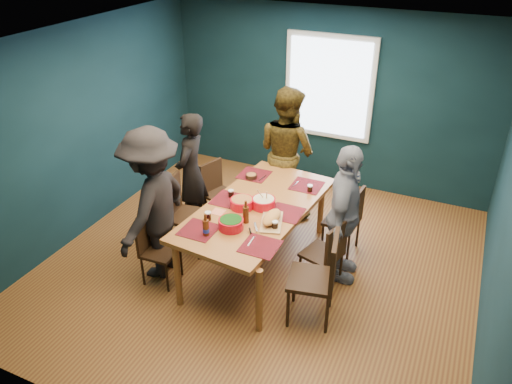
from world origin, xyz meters
TOP-DOWN VIEW (x-y plane):
  - room at (0.00, 0.27)m, footprint 5.01×5.01m
  - dining_table at (-0.05, -0.01)m, footprint 1.29×2.28m
  - chair_left_far at (-1.00, 0.73)m, footprint 0.49×0.49m
  - chair_left_mid at (-1.07, -0.06)m, footprint 0.50×0.50m
  - chair_left_near at (-1.01, -0.74)m, footprint 0.39×0.39m
  - chair_right_far at (0.87, 0.71)m, footprint 0.43×0.43m
  - chair_right_mid at (0.85, -0.06)m, footprint 0.49×0.49m
  - chair_right_near at (0.93, -0.59)m, footprint 0.55×0.55m
  - person_far_left at (-1.20, 0.44)m, footprint 0.48×0.65m
  - person_back at (-0.22, 1.37)m, footprint 1.10×1.00m
  - person_right at (0.93, 0.20)m, footprint 0.54×1.03m
  - person_near_left at (-1.08, -0.59)m, footprint 0.75×1.22m
  - bowl_salad at (-0.20, -0.10)m, footprint 0.27×0.27m
  - bowl_dumpling at (0.02, 0.01)m, footprint 0.27×0.27m
  - bowl_herbs at (-0.11, -0.54)m, footprint 0.27×0.27m
  - cutting_board at (0.24, -0.26)m, footprint 0.35×0.57m
  - small_bowl at (-0.40, 0.60)m, footprint 0.15×0.15m
  - beer_bottle_a at (-0.29, -0.77)m, footprint 0.07×0.07m
  - beer_bottle_b at (-0.02, -0.36)m, footprint 0.07×0.07m
  - cola_glass_a at (-0.42, -0.49)m, footprint 0.07×0.07m
  - cola_glass_b at (0.32, -0.36)m, footprint 0.07×0.07m
  - cola_glass_c at (0.39, 0.58)m, footprint 0.07×0.07m
  - cola_glass_d at (-0.42, 0.06)m, footprint 0.07×0.07m
  - napkin_a at (0.30, 0.08)m, footprint 0.20×0.20m
  - napkin_b at (-0.40, -0.30)m, footprint 0.14×0.14m
  - napkin_c at (0.30, -0.72)m, footprint 0.23×0.23m

SIDE VIEW (x-z plane):
  - chair_left_near at x=-1.01m, z-range 0.07..0.90m
  - chair_left_far at x=-1.00m, z-range 0.07..0.93m
  - chair_right_mid at x=0.85m, z-range 0.07..0.94m
  - chair_right_far at x=0.87m, z-range 0.07..0.96m
  - chair_left_mid at x=-1.07m, z-range 0.08..1.08m
  - chair_right_near at x=0.93m, z-range 0.09..1.12m
  - dining_table at x=-0.05m, z-range 0.34..1.17m
  - person_far_left at x=-1.20m, z-range 0.00..1.64m
  - napkin_b at x=-0.40m, z-range 0.83..0.83m
  - napkin_a at x=0.30m, z-range 0.83..0.84m
  - napkin_c at x=0.30m, z-range 0.83..0.84m
  - person_right at x=0.93m, z-range 0.00..1.68m
  - small_bowl at x=-0.40m, z-range 0.83..0.89m
  - cola_glass_c at x=0.39m, z-range 0.84..0.93m
  - cola_glass_d at x=-0.42m, z-range 0.84..0.93m
  - cola_glass_b at x=0.32m, z-range 0.84..0.93m
  - cola_glass_a at x=-0.42m, z-range 0.84..0.94m
  - cutting_board at x=0.24m, z-range 0.83..0.95m
  - bowl_salad at x=-0.20m, z-range 0.83..0.95m
  - bowl_dumpling at x=0.02m, z-range 0.76..1.02m
  - bowl_herbs at x=-0.11m, z-range 0.83..0.95m
  - person_near_left at x=-1.08m, z-range 0.00..1.84m
  - person_back at x=-0.22m, z-range 0.00..1.84m
  - beer_bottle_a at x=-0.29m, z-range 0.79..1.06m
  - beer_bottle_b at x=-0.02m, z-range 0.80..1.07m
  - room at x=0.00m, z-range 0.01..2.73m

